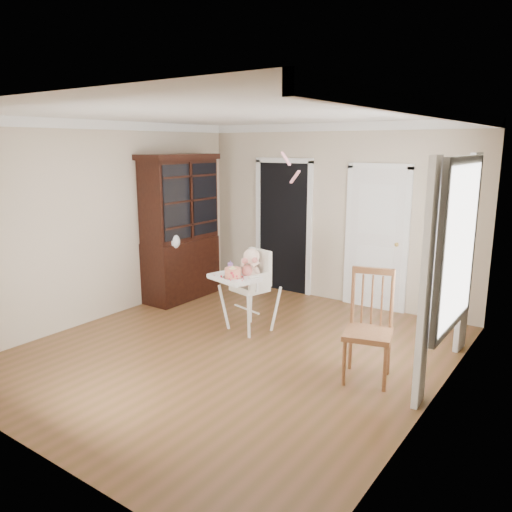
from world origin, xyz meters
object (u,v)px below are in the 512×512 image
Objects in this scene: high_chair at (249,281)px; dining_chair at (369,330)px; sippy_cup at (230,268)px; china_cabinet at (180,228)px; cake at (233,273)px.

dining_chair reaches higher than high_chair.
high_chair is 0.30m from sippy_cup.
high_chair reaches higher than sippy_cup.
high_chair is 1.86m from china_cabinet.
dining_chair is at bearing -15.45° from china_cabinet.
sippy_cup reaches higher than cake.
sippy_cup is (-0.17, 0.16, 0.01)m from cake.
china_cabinet is (-1.47, 0.63, 0.30)m from sippy_cup.
high_chair is at bearing 151.30° from dining_chair.
cake is 0.24m from sippy_cup.
china_cabinet reaches higher than dining_chair.
china_cabinet reaches higher than cake.
cake is 1.59× the size of sippy_cup.
china_cabinet reaches higher than sippy_cup.
china_cabinet is at bearing 176.15° from high_chair.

